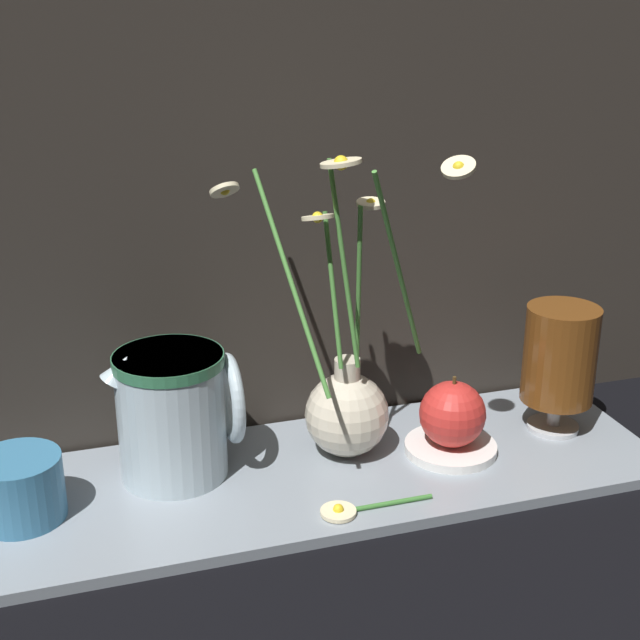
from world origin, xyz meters
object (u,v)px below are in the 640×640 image
object	(u,v)px
vase_with_flowers	(347,403)
ceramic_pitcher	(175,409)
orange_fruit	(452,414)
tea_glass	(560,357)
yellow_mug	(18,490)

from	to	relation	value
vase_with_flowers	ceramic_pitcher	size ratio (longest dim) A/B	2.29
orange_fruit	tea_glass	bearing A→B (deg)	5.86
ceramic_pitcher	orange_fruit	bearing A→B (deg)	-8.54
tea_glass	orange_fruit	world-z (taller)	tea_glass
vase_with_flowers	orange_fruit	size ratio (longest dim) A/B	4.17
vase_with_flowers	orange_fruit	distance (m)	0.12
yellow_mug	tea_glass	world-z (taller)	tea_glass
yellow_mug	orange_fruit	size ratio (longest dim) A/B	1.16
vase_with_flowers	ceramic_pitcher	distance (m)	0.19
ceramic_pitcher	orange_fruit	size ratio (longest dim) A/B	1.82
ceramic_pitcher	orange_fruit	distance (m)	0.30
vase_with_flowers	yellow_mug	distance (m)	0.35
ceramic_pitcher	tea_glass	xyz separation A→B (m)	(0.44, -0.03, 0.02)
vase_with_flowers	orange_fruit	bearing A→B (deg)	-16.06
yellow_mug	tea_glass	xyz separation A→B (m)	(0.60, 0.01, 0.06)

